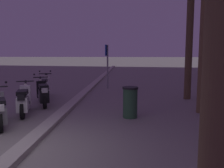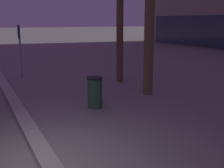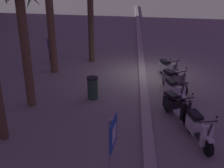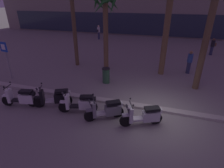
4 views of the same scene
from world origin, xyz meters
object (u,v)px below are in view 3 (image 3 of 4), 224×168
at_px(crossing_sign, 112,158).
at_px(litter_bin, 93,88).
at_px(scooter_white_gap_after_mid, 174,91).
at_px(pedestrian_by_palm_tree, 51,48).
at_px(scooter_silver_lead_nearest, 168,69).
at_px(scooter_white_last_in_row, 198,128).
at_px(scooter_grey_second_in_line, 173,80).
at_px(palm_tree_mid_walkway, 21,5).
at_px(scooter_black_far_back, 175,106).

bearing_deg(crossing_sign, litter_bin, 11.55).
distance_m(scooter_white_gap_after_mid, pedestrian_by_palm_tree, 8.22).
xyz_separation_m(scooter_white_gap_after_mid, scooter_silver_lead_nearest, (2.86, -0.07, -0.01)).
bearing_deg(scooter_white_last_in_row, scooter_white_gap_after_mid, 6.99).
relative_size(scooter_white_last_in_row, crossing_sign, 0.72).
bearing_deg(scooter_grey_second_in_line, scooter_white_gap_after_mid, 174.51).
bearing_deg(scooter_white_gap_after_mid, palm_tree_mid_walkway, 97.39).
bearing_deg(scooter_silver_lead_nearest, palm_tree_mid_walkway, 121.86).
distance_m(scooter_black_far_back, scooter_silver_lead_nearest, 4.24).
distance_m(scooter_white_last_in_row, pedestrian_by_palm_tree, 10.49).
xyz_separation_m(pedestrian_by_palm_tree, litter_bin, (-4.96, -3.14, -0.35)).
bearing_deg(scooter_white_gap_after_mid, scooter_black_far_back, 174.69).
height_order(scooter_white_last_in_row, pedestrian_by_palm_tree, pedestrian_by_palm_tree).
bearing_deg(litter_bin, scooter_silver_lead_nearest, -50.78).
bearing_deg(crossing_sign, scooter_silver_lead_nearest, -13.93).
bearing_deg(litter_bin, scooter_white_gap_after_mid, -90.94).
bearing_deg(scooter_silver_lead_nearest, scooter_black_far_back, 177.32).
relative_size(crossing_sign, pedestrian_by_palm_tree, 1.50).
distance_m(palm_tree_mid_walkway, pedestrian_by_palm_tree, 6.57).
xyz_separation_m(scooter_grey_second_in_line, pedestrian_by_palm_tree, (3.74, 6.62, 0.39)).
distance_m(scooter_grey_second_in_line, scooter_silver_lead_nearest, 1.58).
relative_size(scooter_black_far_back, litter_bin, 1.76).
distance_m(scooter_black_far_back, pedestrian_by_palm_tree, 9.03).
relative_size(scooter_white_last_in_row, scooter_grey_second_in_line, 1.13).
bearing_deg(palm_tree_mid_walkway, scooter_black_far_back, -96.44).
distance_m(scooter_silver_lead_nearest, palm_tree_mid_walkway, 7.64).
distance_m(scooter_grey_second_in_line, litter_bin, 3.69).
height_order(scooter_black_far_back, palm_tree_mid_walkway, palm_tree_mid_walkway).
height_order(scooter_grey_second_in_line, pedestrian_by_palm_tree, pedestrian_by_palm_tree).
relative_size(scooter_black_far_back, scooter_silver_lead_nearest, 1.01).
bearing_deg(palm_tree_mid_walkway, scooter_silver_lead_nearest, -58.14).
xyz_separation_m(scooter_white_gap_after_mid, scooter_grey_second_in_line, (1.28, -0.12, -0.01)).
bearing_deg(pedestrian_by_palm_tree, crossing_sign, -158.34).
height_order(scooter_white_last_in_row, litter_bin, scooter_white_last_in_row).
bearing_deg(litter_bin, crossing_sign, -168.45).
xyz_separation_m(scooter_silver_lead_nearest, pedestrian_by_palm_tree, (2.16, 6.57, 0.39)).
distance_m(scooter_white_last_in_row, scooter_grey_second_in_line, 4.20).
relative_size(scooter_silver_lead_nearest, pedestrian_by_palm_tree, 1.04).
height_order(palm_tree_mid_walkway, litter_bin, palm_tree_mid_walkway).
relative_size(scooter_white_gap_after_mid, pedestrian_by_palm_tree, 1.07).
bearing_deg(scooter_grey_second_in_line, scooter_silver_lead_nearest, 1.91).
bearing_deg(scooter_white_gap_after_mid, crossing_sign, 160.48).
bearing_deg(palm_tree_mid_walkway, crossing_sign, -145.62).
xyz_separation_m(scooter_black_far_back, scooter_white_gap_after_mid, (1.37, -0.13, -0.00)).
distance_m(scooter_black_far_back, scooter_grey_second_in_line, 2.66).
relative_size(scooter_white_last_in_row, pedestrian_by_palm_tree, 1.08).
bearing_deg(pedestrian_by_palm_tree, scooter_white_gap_after_mid, -127.66).
height_order(scooter_black_far_back, scooter_silver_lead_nearest, same).
bearing_deg(pedestrian_by_palm_tree, litter_bin, -147.69).
bearing_deg(scooter_silver_lead_nearest, scooter_white_last_in_row, -177.15).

